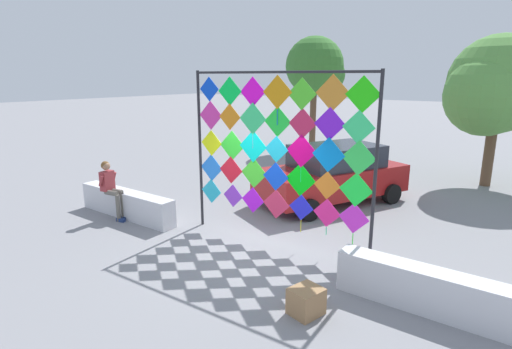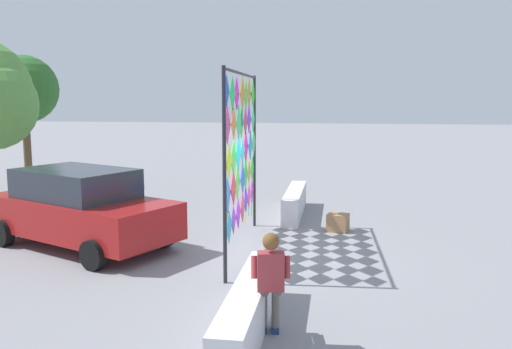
{
  "view_description": "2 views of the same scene",
  "coord_description": "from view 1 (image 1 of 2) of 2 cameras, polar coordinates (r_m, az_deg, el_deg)",
  "views": [
    {
      "loc": [
        4.99,
        -6.64,
        3.74
      ],
      "look_at": [
        0.08,
        0.15,
        1.7
      ],
      "focal_mm": 28.3,
      "sensor_mm": 36.0,
      "label": 1
    },
    {
      "loc": [
        -11.09,
        -1.42,
        3.33
      ],
      "look_at": [
        0.62,
        0.38,
        1.63
      ],
      "focal_mm": 37.69,
      "sensor_mm": 36.0,
      "label": 2
    }
  ],
  "objects": [
    {
      "name": "ground",
      "position": [
        9.11,
        -0.98,
        -10.54
      ],
      "size": [
        120.0,
        120.0,
        0.0
      ],
      "primitive_type": "plane",
      "color": "gray"
    },
    {
      "name": "plaza_ledge_left",
      "position": [
        11.56,
        -17.82,
        -3.97
      ],
      "size": [
        3.4,
        0.45,
        0.73
      ],
      "primitive_type": "cube",
      "color": "silver",
      "rests_on": "ground"
    },
    {
      "name": "plaza_ledge_right",
      "position": [
        7.32,
        24.76,
        -15.15
      ],
      "size": [
        3.4,
        0.45,
        0.73
      ],
      "primitive_type": "cube",
      "color": "silver",
      "rests_on": "ground"
    },
    {
      "name": "kite_display_rack",
      "position": [
        8.77,
        3.03,
        4.23
      ],
      "size": [
        4.47,
        0.22,
        3.88
      ],
      "color": "#232328",
      "rests_on": "ground"
    },
    {
      "name": "seated_vendor",
      "position": [
        11.35,
        -19.83,
        -1.45
      ],
      "size": [
        0.73,
        0.54,
        1.57
      ],
      "color": "#666056",
      "rests_on": "ground"
    },
    {
      "name": "parked_car",
      "position": [
        12.34,
        10.79,
        0.1
      ],
      "size": [
        3.66,
        4.92,
        1.75
      ],
      "color": "maroon",
      "rests_on": "ground"
    },
    {
      "name": "cardboard_box_large",
      "position": [
        6.85,
        7.09,
        -17.35
      ],
      "size": [
        0.55,
        0.59,
        0.44
      ],
      "primitive_type": "cube",
      "rotation": [
        0.0,
        0.0,
        -0.25
      ],
      "color": "#9E754C",
      "rests_on": "ground"
    },
    {
      "name": "tree_palm_like",
      "position": [
        20.95,
        8.49,
        14.53
      ],
      "size": [
        2.87,
        3.0,
        5.69
      ],
      "color": "brown",
      "rests_on": "ground"
    },
    {
      "name": "tree_far_right",
      "position": [
        15.72,
        30.64,
        10.44
      ],
      "size": [
        3.26,
        3.6,
        5.12
      ],
      "color": "brown",
      "rests_on": "ground"
    }
  ]
}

